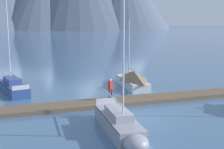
# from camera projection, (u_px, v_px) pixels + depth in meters

# --- Properties ---
(ground_plane) EXTENTS (700.00, 700.00, 0.00)m
(ground_plane) POSITION_uv_depth(u_px,v_px,m) (140.00, 119.00, 20.27)
(ground_plane) COLOR #426689
(dock) EXTENTS (21.54, 2.17, 0.30)m
(dock) POSITION_uv_depth(u_px,v_px,m) (120.00, 102.00, 23.98)
(dock) COLOR brown
(dock) RESTS_ON ground
(sailboat_nearest_berth) EXTENTS (2.88, 6.80, 9.31)m
(sailboat_nearest_berth) POSITION_uv_depth(u_px,v_px,m) (12.00, 86.00, 27.80)
(sailboat_nearest_berth) COLOR navy
(sailboat_nearest_berth) RESTS_ON ground
(sailboat_second_berth) EXTENTS (1.82, 6.70, 8.16)m
(sailboat_second_berth) POSITION_uv_depth(u_px,v_px,m) (120.00, 124.00, 17.43)
(sailboat_second_berth) COLOR #93939E
(sailboat_second_berth) RESTS_ON ground
(sailboat_mid_dock_port) EXTENTS (2.37, 6.87, 6.63)m
(sailboat_mid_dock_port) POSITION_uv_depth(u_px,v_px,m) (132.00, 79.00, 29.94)
(sailboat_mid_dock_port) COLOR white
(sailboat_mid_dock_port) RESTS_ON ground
(person_on_dock) EXTENTS (0.52, 0.38, 1.69)m
(person_on_dock) POSITION_uv_depth(u_px,v_px,m) (111.00, 88.00, 23.78)
(person_on_dock) COLOR #384256
(person_on_dock) RESTS_ON dock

